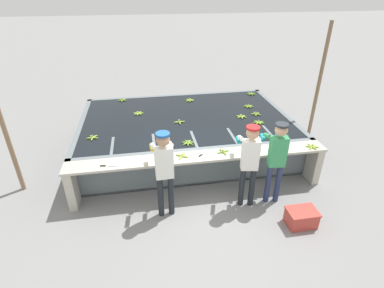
{
  "coord_description": "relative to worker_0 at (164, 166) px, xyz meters",
  "views": [
    {
      "loc": [
        -1.06,
        -4.85,
        3.98
      ],
      "look_at": [
        0.0,
        1.22,
        0.63
      ],
      "focal_mm": 28.0,
      "sensor_mm": 36.0,
      "label": 1
    }
  ],
  "objects": [
    {
      "name": "banana_bunch_ledge_0",
      "position": [
        1.25,
        0.59,
        -0.16
      ],
      "size": [
        0.28,
        0.28,
        0.08
      ],
      "color": "#75A333",
      "rests_on": "work_ledge"
    },
    {
      "name": "ground_plane",
      "position": [
        0.78,
        0.32,
        -1.08
      ],
      "size": [
        80.0,
        80.0,
        0.0
      ],
      "primitive_type": "plane",
      "color": "gray",
      "rests_on": "ground"
    },
    {
      "name": "banana_bunch_floating_2",
      "position": [
        2.62,
        2.94,
        -0.17
      ],
      "size": [
        0.28,
        0.28,
        0.08
      ],
      "color": "#7FAD33",
      "rests_on": "wash_tank"
    },
    {
      "name": "knife_0",
      "position": [
        -1.06,
        0.47,
        -0.17
      ],
      "size": [
        0.35,
        0.07,
        0.02
      ],
      "color": "silver",
      "rests_on": "work_ledge"
    },
    {
      "name": "banana_bunch_floating_0",
      "position": [
        0.61,
        1.11,
        -0.17
      ],
      "size": [
        0.28,
        0.28,
        0.08
      ],
      "color": "#75A333",
      "rests_on": "wash_tank"
    },
    {
      "name": "worker_0",
      "position": [
        0.0,
        0.0,
        0.0
      ],
      "size": [
        0.42,
        0.73,
        1.76
      ],
      "color": "#1E2328",
      "rests_on": "ground"
    },
    {
      "name": "banana_bunch_ledge_1",
      "position": [
        3.17,
        0.48,
        -0.16
      ],
      "size": [
        0.28,
        0.28,
        0.08
      ],
      "color": "#9EC642",
      "rests_on": "work_ledge"
    },
    {
      "name": "banana_bunch_floating_6",
      "position": [
        -1.45,
        1.71,
        -0.17
      ],
      "size": [
        0.28,
        0.27,
        0.08
      ],
      "color": "#93BC3D",
      "rests_on": "wash_tank"
    },
    {
      "name": "banana_bunch_floating_1",
      "position": [
        0.58,
        2.22,
        -0.17
      ],
      "size": [
        0.28,
        0.28,
        0.08
      ],
      "color": "#9EC642",
      "rests_on": "wash_tank"
    },
    {
      "name": "banana_bunch_floating_8",
      "position": [
        2.51,
        1.86,
        -0.17
      ],
      "size": [
        0.28,
        0.28,
        0.08
      ],
      "color": "#8CB738",
      "rests_on": "wash_tank"
    },
    {
      "name": "banana_bunch_floating_10",
      "position": [
        1.08,
        3.7,
        -0.17
      ],
      "size": [
        0.28,
        0.28,
        0.08
      ],
      "color": "#93BC3D",
      "rests_on": "wash_tank"
    },
    {
      "name": "knife_1",
      "position": [
        0.83,
        0.59,
        -0.17
      ],
      "size": [
        0.28,
        0.25,
        0.02
      ],
      "color": "silver",
      "rests_on": "work_ledge"
    },
    {
      "name": "banana_bunch_floating_7",
      "position": [
        -0.42,
        2.95,
        -0.17
      ],
      "size": [
        0.28,
        0.28,
        0.08
      ],
      "color": "#9EC642",
      "rests_on": "wash_tank"
    },
    {
      "name": "banana_bunch_floating_3",
      "position": [
        -0.87,
        4.05,
        -0.17
      ],
      "size": [
        0.28,
        0.27,
        0.08
      ],
      "color": "#7FAD33",
      "rests_on": "wash_tank"
    },
    {
      "name": "support_post_left",
      "position": [
        -2.99,
        1.3,
        0.52
      ],
      "size": [
        0.09,
        0.09,
        3.2
      ],
      "color": "#846647",
      "rests_on": "ground"
    },
    {
      "name": "wash_tank",
      "position": [
        0.78,
        2.53,
        -0.64
      ],
      "size": [
        5.34,
        3.54,
        0.9
      ],
      "color": "slate",
      "rests_on": "ground"
    },
    {
      "name": "work_ledge",
      "position": [
        0.78,
        0.55,
        -0.42
      ],
      "size": [
        5.34,
        0.45,
        0.9
      ],
      "color": "#B7B2A3",
      "rests_on": "ground"
    },
    {
      "name": "banana_bunch_ledge_2",
      "position": [
        0.4,
        0.57,
        -0.16
      ],
      "size": [
        0.26,
        0.26,
        0.08
      ],
      "color": "#93BC3D",
      "rests_on": "work_ledge"
    },
    {
      "name": "worker_2",
      "position": [
        2.15,
        0.03,
        -0.01
      ],
      "size": [
        0.46,
        0.74,
        1.74
      ],
      "color": "navy",
      "rests_on": "ground"
    },
    {
      "name": "banana_bunch_floating_4",
      "position": [
        3.06,
        3.94,
        -0.17
      ],
      "size": [
        0.28,
        0.27,
        0.08
      ],
      "color": "#7FAD33",
      "rests_on": "wash_tank"
    },
    {
      "name": "crate",
      "position": [
        2.42,
        -0.75,
        -0.91
      ],
      "size": [
        0.55,
        0.39,
        0.32
      ],
      "color": "#B73D33",
      "rests_on": "ground"
    },
    {
      "name": "banana_bunch_floating_9",
      "position": [
        2.64,
        2.38,
        -0.17
      ],
      "size": [
        0.27,
        0.28,
        0.08
      ],
      "color": "#8CB738",
      "rests_on": "wash_tank"
    },
    {
      "name": "support_post_right",
      "position": [
        4.18,
        2.23,
        0.52
      ],
      "size": [
        0.09,
        0.09,
        3.2
      ],
      "color": "#846647",
      "rests_on": "ground"
    },
    {
      "name": "worker_1",
      "position": [
        1.6,
        0.01,
        -0.01
      ],
      "size": [
        0.48,
        0.75,
        1.74
      ],
      "color": "#1E2328",
      "rests_on": "ground"
    },
    {
      "name": "banana_bunch_floating_5",
      "position": [
        2.2,
        2.28,
        -0.17
      ],
      "size": [
        0.27,
        0.28,
        0.08
      ],
      "color": "#9EC642",
      "rests_on": "wash_tank"
    }
  ]
}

